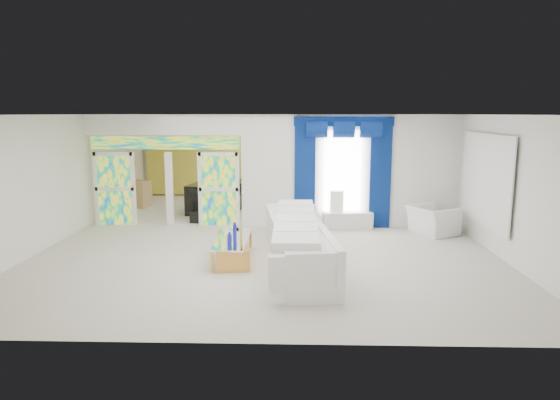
{
  "coord_description": "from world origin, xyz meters",
  "views": [
    {
      "loc": [
        0.61,
        -12.08,
        3.02
      ],
      "look_at": [
        0.3,
        -1.2,
        1.1
      ],
      "focal_mm": 31.46,
      "sensor_mm": 36.0,
      "label": 1
    }
  ],
  "objects_px": {
    "coffee_table": "(233,249)",
    "grand_piano": "(216,197)",
    "console_table": "(348,220)",
    "white_sofa": "(297,243)",
    "armchair": "(433,220)"
  },
  "relations": [
    {
      "from": "white_sofa",
      "to": "console_table",
      "type": "height_order",
      "value": "white_sofa"
    },
    {
      "from": "armchair",
      "to": "grand_piano",
      "type": "xyz_separation_m",
      "value": [
        -5.95,
        2.75,
        0.09
      ]
    },
    {
      "from": "console_table",
      "to": "grand_piano",
      "type": "relative_size",
      "value": 0.73
    },
    {
      "from": "coffee_table",
      "to": "grand_piano",
      "type": "xyz_separation_m",
      "value": [
        -1.15,
        5.03,
        0.24
      ]
    },
    {
      "from": "white_sofa",
      "to": "armchair",
      "type": "relative_size",
      "value": 4.07
    },
    {
      "from": "coffee_table",
      "to": "armchair",
      "type": "bearing_deg",
      "value": 25.45
    },
    {
      "from": "grand_piano",
      "to": "coffee_table",
      "type": "bearing_deg",
      "value": -66.48
    },
    {
      "from": "white_sofa",
      "to": "coffee_table",
      "type": "xyz_separation_m",
      "value": [
        -1.35,
        0.3,
        -0.21
      ]
    },
    {
      "from": "armchair",
      "to": "grand_piano",
      "type": "distance_m",
      "value": 6.56
    },
    {
      "from": "coffee_table",
      "to": "armchair",
      "type": "xyz_separation_m",
      "value": [
        4.8,
        2.28,
        0.14
      ]
    },
    {
      "from": "white_sofa",
      "to": "console_table",
      "type": "xyz_separation_m",
      "value": [
        1.37,
        3.19,
        -0.21
      ]
    },
    {
      "from": "console_table",
      "to": "grand_piano",
      "type": "distance_m",
      "value": 4.43
    },
    {
      "from": "console_table",
      "to": "white_sofa",
      "type": "bearing_deg",
      "value": -113.28
    },
    {
      "from": "grand_piano",
      "to": "console_table",
      "type": "bearing_deg",
      "value": -18.38
    },
    {
      "from": "white_sofa",
      "to": "armchair",
      "type": "bearing_deg",
      "value": 29.56
    }
  ]
}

